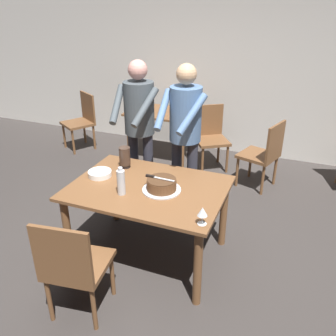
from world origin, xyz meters
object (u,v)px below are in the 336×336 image
cake_knife (154,177)px  person_cutting_cake (185,129)px  plate_stack (100,174)px  background_table (162,122)px  main_dining_table (148,197)px  cake_on_platter (162,185)px  wine_glass_near (202,212)px  hurricane_lamp (125,157)px  background_chair_3 (210,135)px  chair_near_side (73,265)px  person_standing_beside (139,122)px  background_chair_1 (264,153)px  background_chair_2 (82,119)px  water_bottle (121,182)px

cake_knife → person_cutting_cake: (0.03, 0.72, 0.21)m
plate_stack → background_table: 2.23m
main_dining_table → cake_knife: size_ratio=5.06×
cake_on_platter → wine_glass_near: wine_glass_near is taller
hurricane_lamp → background_chair_3: bearing=79.3°
plate_stack → chair_near_side: 0.99m
person_standing_beside → chair_near_side: (0.22, -1.61, -0.58)m
main_dining_table → person_cutting_cake: bearing=82.6°
plate_stack → person_cutting_cake: person_cutting_cake is taller
cake_knife → plate_stack: (-0.58, 0.04, -0.09)m
person_cutting_cake → background_chair_3: (-0.12, 1.47, -0.58)m
main_dining_table → background_chair_1: size_ratio=1.52×
chair_near_side → background_chair_2: same height
background_chair_3 → background_chair_1: bearing=-24.6°
background_table → chair_near_side: bearing=-79.3°
cake_on_platter → person_standing_beside: size_ratio=0.20×
wine_glass_near → plate_stack: bearing=160.3°
main_dining_table → plate_stack: 0.53m
water_bottle → background_chair_3: (0.13, 2.37, -0.37)m
chair_near_side → background_chair_3: size_ratio=1.00×
plate_stack → background_chair_2: 2.68m
person_cutting_cake → background_chair_1: bearing=57.4°
wine_glass_near → chair_near_side: bearing=-149.1°
main_dining_table → background_chair_3: (-0.03, 2.17, -0.15)m
plate_stack → cake_knife: bearing=-3.8°
water_bottle → person_standing_beside: size_ratio=0.15×
background_table → background_chair_3: size_ratio=1.11×
cake_knife → background_table: cake_knife is taller
cake_on_platter → cake_knife: cake_knife is taller
plate_stack → background_chair_3: 2.22m
person_cutting_cake → person_standing_beside: (-0.53, 0.03, 0.00)m
main_dining_table → plate_stack: bearing=177.3°
hurricane_lamp → person_standing_beside: 0.50m
cake_knife → water_bottle: (-0.22, -0.19, -0.00)m
main_dining_table → hurricane_lamp: (-0.38, 0.29, 0.22)m
person_cutting_cake → background_chair_1: 1.42m
main_dining_table → person_standing_beside: bearing=120.5°
main_dining_table → chair_near_side: chair_near_side is taller
background_chair_2 → cake_on_platter: bearing=-42.8°
person_standing_beside → person_cutting_cake: bearing=-3.2°
cake_on_platter → hurricane_lamp: hurricane_lamp is taller
main_dining_table → person_cutting_cake: size_ratio=0.80×
plate_stack → wine_glass_near: (1.13, -0.40, 0.08)m
water_bottle → hurricane_lamp: bearing=114.7°
person_cutting_cake → cake_on_platter: bearing=-86.4°
chair_near_side → main_dining_table: bearing=76.4°
wine_glass_near → background_table: 2.98m
person_standing_beside → chair_near_side: 1.73m
plate_stack → person_cutting_cake: (0.60, 0.68, 0.30)m
wine_glass_near → person_standing_beside: (-1.05, 1.12, 0.22)m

